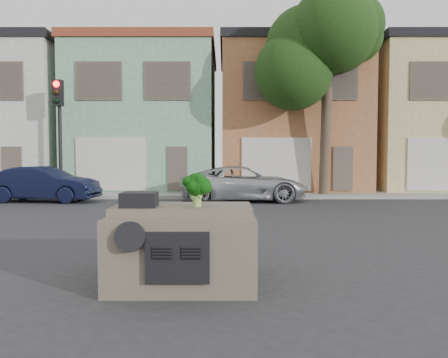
{
  "coord_description": "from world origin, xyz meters",
  "views": [
    {
      "loc": [
        0.58,
        -9.28,
        1.81
      ],
      "look_at": [
        0.58,
        0.5,
        1.3
      ],
      "focal_mm": 35.0,
      "sensor_mm": 36.0,
      "label": 1
    }
  ],
  "objects_px": {
    "silver_pickup": "(244,201)",
    "broccoli": "(197,189)",
    "navy_sedan": "(44,202)",
    "traffic_signal": "(59,139)"
  },
  "relations": [
    {
      "from": "silver_pickup",
      "to": "navy_sedan",
      "type": "bearing_deg",
      "value": 89.57
    },
    {
      "from": "silver_pickup",
      "to": "broccoli",
      "type": "relative_size",
      "value": 10.72
    },
    {
      "from": "traffic_signal",
      "to": "navy_sedan",
      "type": "bearing_deg",
      "value": -92.73
    },
    {
      "from": "silver_pickup",
      "to": "broccoli",
      "type": "xyz_separation_m",
      "value": [
        -1.16,
        -11.52,
        1.36
      ]
    },
    {
      "from": "silver_pickup",
      "to": "broccoli",
      "type": "height_order",
      "value": "broccoli"
    },
    {
      "from": "silver_pickup",
      "to": "traffic_signal",
      "type": "distance_m",
      "value": 8.37
    },
    {
      "from": "silver_pickup",
      "to": "broccoli",
      "type": "bearing_deg",
      "value": 172.11
    },
    {
      "from": "navy_sedan",
      "to": "broccoli",
      "type": "distance_m",
      "value": 13.24
    },
    {
      "from": "broccoli",
      "to": "traffic_signal",
      "type": "bearing_deg",
      "value": 117.63
    },
    {
      "from": "navy_sedan",
      "to": "traffic_signal",
      "type": "distance_m",
      "value": 2.97
    }
  ]
}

